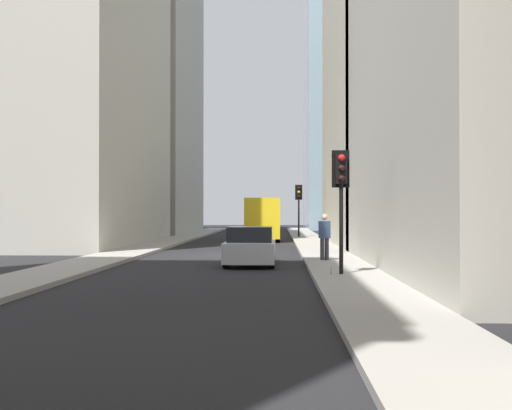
# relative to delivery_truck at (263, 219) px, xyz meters

# --- Properties ---
(ground_plane) EXTENTS (135.00, 135.00, 0.00)m
(ground_plane) POSITION_rel_delivery_truck_xyz_m (-14.24, 1.40, -1.46)
(ground_plane) COLOR black
(sidewalk_right) EXTENTS (90.00, 2.20, 0.14)m
(sidewalk_right) POSITION_rel_delivery_truck_xyz_m (-14.24, 5.90, -1.39)
(sidewalk_right) COLOR gray
(sidewalk_right) RESTS_ON ground_plane
(sidewalk_left) EXTENTS (90.00, 2.20, 0.14)m
(sidewalk_left) POSITION_rel_delivery_truck_xyz_m (-14.24, -3.10, -1.39)
(sidewalk_left) COLOR gray
(sidewalk_left) RESTS_ON ground_plane
(building_left_midfar) EXTENTS (17.57, 10.50, 22.68)m
(building_left_midfar) POSITION_rel_delivery_truck_xyz_m (-5.48, -9.19, 9.89)
(building_left_midfar) COLOR beige
(building_left_midfar) RESTS_ON ground_plane
(building_right_far) EXTENTS (18.96, 10.00, 29.01)m
(building_right_far) POSITION_rel_delivery_truck_xyz_m (16.14, 12.00, 13.05)
(building_right_far) COLOR #A8A091
(building_right_far) RESTS_ON ground_plane
(delivery_truck) EXTENTS (6.46, 2.25, 2.84)m
(delivery_truck) POSITION_rel_delivery_truck_xyz_m (0.00, 0.00, 0.00)
(delivery_truck) COLOR yellow
(delivery_truck) RESTS_ON ground_plane
(sedan_silver) EXTENTS (4.30, 1.78, 1.42)m
(sedan_silver) POSITION_rel_delivery_truck_xyz_m (-20.01, 0.00, -0.80)
(sedan_silver) COLOR #B7BABF
(sedan_silver) RESTS_ON ground_plane
(traffic_light_foreground) EXTENTS (0.43, 0.52, 3.63)m
(traffic_light_foreground) POSITION_rel_delivery_truck_xyz_m (-24.75, -2.85, 1.34)
(traffic_light_foreground) COLOR black
(traffic_light_foreground) RESTS_ON sidewalk_left
(traffic_light_midblock) EXTENTS (0.43, 0.52, 3.81)m
(traffic_light_midblock) POSITION_rel_delivery_truck_xyz_m (3.89, -2.51, 1.47)
(traffic_light_midblock) COLOR black
(traffic_light_midblock) RESTS_ON sidewalk_left
(pedestrian) EXTENTS (0.26, 0.44, 1.72)m
(pedestrian) POSITION_rel_delivery_truck_xyz_m (-19.19, -2.76, -0.38)
(pedestrian) COLOR #33333D
(pedestrian) RESTS_ON sidewalk_left
(discarded_bottle) EXTENTS (0.07, 0.07, 0.27)m
(discarded_bottle) POSITION_rel_delivery_truck_xyz_m (-24.89, -2.56, -1.21)
(discarded_bottle) COLOR #999EA3
(discarded_bottle) RESTS_ON sidewalk_left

